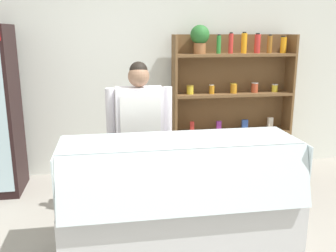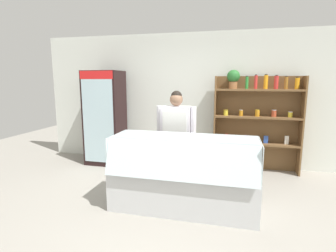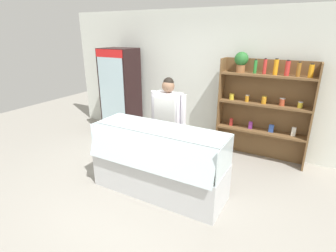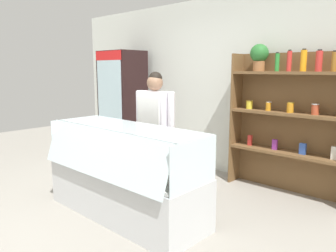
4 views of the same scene
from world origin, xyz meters
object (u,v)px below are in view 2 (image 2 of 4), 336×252
Objects in this scene: deli_display_case at (183,186)px; shop_clerk at (176,131)px; drinks_fridge at (105,118)px; shelving_unit at (255,116)px.

shop_clerk reaches higher than deli_display_case.
drinks_fridge is 1.22× the size of shop_clerk.
drinks_fridge is 0.99× the size of deli_display_case.
drinks_fridge is at bearing 140.61° from deli_display_case.
shelving_unit is at bearing 61.22° from deli_display_case.
deli_display_case is (1.97, -1.62, -0.66)m from drinks_fridge.
shop_clerk is at bearing -138.67° from shelving_unit.
drinks_fridge reaches higher than deli_display_case.
shelving_unit reaches higher than drinks_fridge.
shop_clerk is at bearing 109.26° from deli_display_case.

